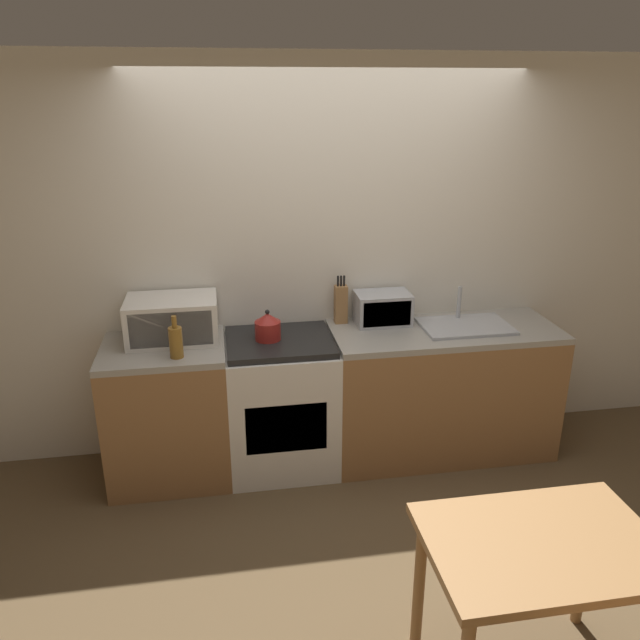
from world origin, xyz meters
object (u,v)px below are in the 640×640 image
(bottle, at_px, (176,341))
(toaster_oven, at_px, (383,308))
(stove_range, at_px, (281,403))
(kettle, at_px, (268,327))
(microwave, at_px, (172,319))
(dining_table, at_px, (540,562))

(bottle, distance_m, toaster_oven, 1.38)
(stove_range, height_order, kettle, kettle)
(microwave, bearing_deg, kettle, -8.99)
(kettle, relative_size, dining_table, 0.22)
(stove_range, distance_m, microwave, 0.89)
(stove_range, xyz_separation_m, bottle, (-0.62, -0.18, 0.55))
(microwave, bearing_deg, toaster_oven, 2.73)
(stove_range, distance_m, toaster_oven, 0.92)
(kettle, distance_m, dining_table, 2.08)
(kettle, distance_m, microwave, 0.59)
(toaster_oven, xyz_separation_m, dining_table, (0.12, -1.99, -0.38))
(bottle, bearing_deg, microwave, 96.31)
(stove_range, bearing_deg, dining_table, -65.41)
(kettle, xyz_separation_m, bottle, (-0.55, -0.19, 0.01))
(kettle, distance_m, bottle, 0.58)
(bottle, height_order, toaster_oven, bottle)
(microwave, bearing_deg, bottle, -83.69)
(stove_range, height_order, dining_table, stove_range)
(microwave, bearing_deg, dining_table, -52.30)
(stove_range, distance_m, bottle, 0.85)
(stove_range, bearing_deg, microwave, 171.08)
(stove_range, bearing_deg, kettle, 171.63)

